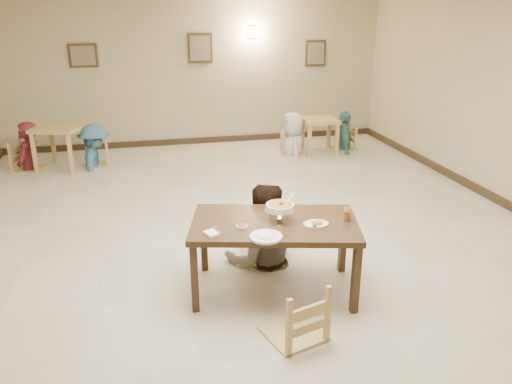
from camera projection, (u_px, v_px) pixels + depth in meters
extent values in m
plane|color=beige|center=(247.00, 241.00, 6.35)|extent=(10.00, 10.00, 0.00)
plane|color=#C3B48F|center=(196.00, 73.00, 10.39)|extent=(10.00, 0.00, 10.00)
cube|color=#322518|center=(199.00, 140.00, 10.86)|extent=(8.00, 0.06, 0.12)
cube|color=#3E2F19|center=(83.00, 56.00, 9.74)|extent=(0.55, 0.03, 0.45)
cube|color=gray|center=(83.00, 56.00, 9.73)|extent=(0.45, 0.01, 0.37)
cube|color=#3E2F19|center=(200.00, 48.00, 10.20)|extent=(0.50, 0.03, 0.60)
cube|color=gray|center=(200.00, 48.00, 10.18)|extent=(0.41, 0.01, 0.49)
cube|color=#3E2F19|center=(316.00, 53.00, 10.78)|extent=(0.45, 0.03, 0.55)
cube|color=gray|center=(316.00, 53.00, 10.77)|extent=(0.37, 0.01, 0.45)
cube|color=#FFD88C|center=(252.00, 32.00, 10.33)|extent=(0.16, 0.05, 0.22)
cube|color=#3E2815|center=(274.00, 224.00, 5.00)|extent=(1.83, 1.30, 0.06)
cube|color=#3E2815|center=(194.00, 279.00, 4.76)|extent=(0.07, 0.07, 0.72)
cube|color=#3E2815|center=(356.00, 280.00, 4.74)|extent=(0.07, 0.07, 0.72)
cube|color=#3E2815|center=(204.00, 241.00, 5.52)|extent=(0.07, 0.07, 0.72)
cube|color=#3E2815|center=(343.00, 242.00, 5.51)|extent=(0.07, 0.07, 0.72)
cube|color=tan|center=(261.00, 218.00, 5.76)|extent=(0.51, 0.51, 0.06)
cube|color=tan|center=(295.00, 289.00, 4.37)|extent=(0.49, 0.49, 0.05)
imported|color=gray|center=(263.00, 184.00, 5.56)|extent=(0.95, 0.75, 1.88)
torus|color=silver|center=(280.00, 210.00, 4.96)|extent=(0.22, 0.22, 0.01)
cylinder|color=silver|center=(280.00, 219.00, 5.00)|extent=(0.06, 0.06, 0.03)
cone|color=#FFA526|center=(280.00, 215.00, 4.98)|extent=(0.03, 0.03, 0.05)
cylinder|color=white|center=(280.00, 207.00, 4.95)|extent=(0.28, 0.28, 0.06)
cylinder|color=#AA5920|center=(280.00, 205.00, 4.94)|extent=(0.24, 0.24, 0.01)
sphere|color=#2D7223|center=(281.00, 203.00, 4.93)|extent=(0.04, 0.04, 0.04)
cylinder|color=silver|center=(289.00, 199.00, 5.01)|extent=(0.13, 0.08, 0.09)
cylinder|color=silver|center=(287.00, 213.00, 5.05)|extent=(0.01, 0.01, 0.13)
cylinder|color=silver|center=(270.00, 214.00, 5.01)|extent=(0.01, 0.01, 0.13)
cylinder|color=silver|center=(283.00, 219.00, 4.89)|extent=(0.01, 0.01, 0.13)
cylinder|color=white|center=(278.00, 210.00, 5.24)|extent=(0.27, 0.27, 0.02)
ellipsoid|color=white|center=(278.00, 210.00, 5.24)|extent=(0.17, 0.15, 0.06)
cylinder|color=white|center=(266.00, 237.00, 4.63)|extent=(0.31, 0.31, 0.02)
ellipsoid|color=white|center=(266.00, 236.00, 4.63)|extent=(0.20, 0.17, 0.07)
cylinder|color=white|center=(316.00, 224.00, 4.90)|extent=(0.25, 0.25, 0.02)
sphere|color=#2D7223|center=(315.00, 225.00, 4.82)|extent=(0.04, 0.04, 0.04)
cylinder|color=white|center=(242.00, 226.00, 4.86)|extent=(0.11, 0.11, 0.02)
cylinder|color=maroon|center=(242.00, 226.00, 4.85)|extent=(0.09, 0.09, 0.01)
cube|color=white|center=(212.00, 234.00, 4.69)|extent=(0.15, 0.17, 0.03)
cube|color=silver|center=(215.00, 230.00, 4.77)|extent=(0.06, 0.15, 0.01)
cube|color=silver|center=(218.00, 230.00, 4.78)|extent=(0.06, 0.15, 0.01)
cylinder|color=white|center=(347.00, 214.00, 4.99)|extent=(0.07, 0.07, 0.14)
cylinder|color=orange|center=(347.00, 215.00, 5.00)|extent=(0.06, 0.06, 0.10)
cube|color=tan|center=(58.00, 128.00, 8.93)|extent=(1.00, 1.00, 0.06)
cube|color=tan|center=(34.00, 154.00, 8.79)|extent=(0.07, 0.07, 0.73)
cube|color=tan|center=(71.00, 155.00, 8.72)|extent=(0.07, 0.07, 0.73)
cube|color=tan|center=(53.00, 144.00, 9.41)|extent=(0.07, 0.07, 0.73)
cube|color=tan|center=(87.00, 145.00, 9.35)|extent=(0.07, 0.07, 0.73)
cube|color=tan|center=(320.00, 120.00, 10.04)|extent=(0.74, 0.74, 0.06)
cube|color=tan|center=(309.00, 141.00, 9.86)|extent=(0.07, 0.07, 0.62)
cube|color=tan|center=(337.00, 140.00, 9.93)|extent=(0.07, 0.07, 0.62)
cube|color=tan|center=(303.00, 134.00, 10.38)|extent=(0.07, 0.07, 0.62)
cube|color=tan|center=(329.00, 133.00, 10.45)|extent=(0.07, 0.07, 0.62)
cube|color=tan|center=(26.00, 145.00, 8.94)|extent=(0.49, 0.49, 0.05)
cube|color=tan|center=(94.00, 143.00, 9.17)|extent=(0.44, 0.44, 0.05)
cube|color=tan|center=(293.00, 130.00, 9.99)|extent=(0.48, 0.48, 0.05)
cube|color=tan|center=(344.00, 129.00, 10.28)|extent=(0.43, 0.43, 0.05)
imported|color=maroon|center=(23.00, 122.00, 8.79)|extent=(0.55, 0.72, 1.78)
imported|color=teal|center=(92.00, 124.00, 9.05)|extent=(0.61, 1.04, 1.60)
imported|color=silver|center=(294.00, 112.00, 9.87)|extent=(0.59, 0.85, 1.66)
imported|color=teal|center=(345.00, 111.00, 10.15)|extent=(0.56, 0.99, 1.60)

